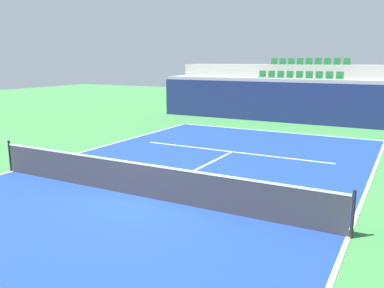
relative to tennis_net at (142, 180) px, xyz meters
The scene contains 13 objects.
ground_plane 0.51m from the tennis_net, ahead, with size 80.00×80.00×0.00m, color #387A3D.
court_surface 0.50m from the tennis_net, ahead, with size 11.00×24.00×0.01m, color navy.
baseline_far 11.96m from the tennis_net, 90.00° to the left, with size 11.00×0.10×0.00m, color white.
sideline_left 5.47m from the tennis_net, behind, with size 0.10×24.00×0.00m, color white.
sideline_right 5.47m from the tennis_net, ahead, with size 0.10×24.00×0.00m, color white.
service_line_far 6.42m from the tennis_net, 90.00° to the left, with size 8.26×0.10×0.00m, color white.
centre_service_line 3.24m from the tennis_net, 90.00° to the left, with size 0.10×6.40×0.00m, color white.
back_wall 15.45m from the tennis_net, 90.00° to the left, with size 17.68×0.30×2.44m, color navy.
stands_tier_lower 16.80m from the tennis_net, 90.00° to the left, with size 17.68×2.40×2.65m, color #9E9E99.
stands_tier_upper 19.22m from the tennis_net, 90.00° to the left, with size 17.68×2.40×3.46m, color #9E9E99.
seating_row_lower 17.03m from the tennis_net, 90.00° to the left, with size 5.27×0.44×0.44m.
seating_row_upper 19.52m from the tennis_net, 90.00° to the left, with size 5.27×0.44×0.44m.
tennis_net is the anchor object (origin of this frame).
Camera 1 is at (6.37, -8.72, 3.76)m, focal length 37.63 mm.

